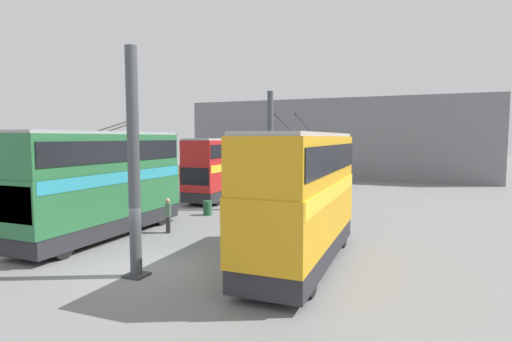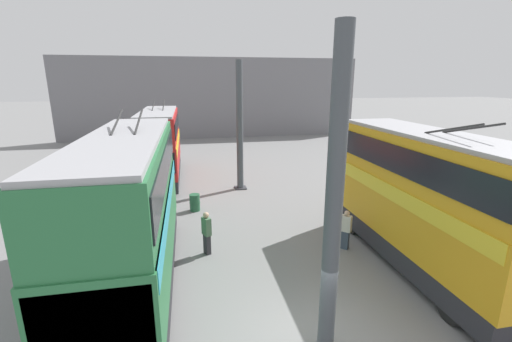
% 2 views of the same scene
% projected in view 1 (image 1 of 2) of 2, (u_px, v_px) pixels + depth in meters
% --- Properties ---
extents(ground_plane, '(240.00, 240.00, 0.00)m').
position_uv_depth(ground_plane, '(146.00, 271.00, 14.86)').
color(ground_plane, slate).
extents(depot_back_wall, '(0.50, 36.00, 9.54)m').
position_uv_depth(depot_back_wall, '(330.00, 139.00, 46.78)').
color(depot_back_wall, slate).
rests_on(depot_back_wall, ground_plane).
extents(support_column_near, '(0.75, 0.75, 8.11)m').
position_uv_depth(support_column_near, '(134.00, 167.00, 14.00)').
color(support_column_near, '#42474C').
rests_on(support_column_near, ground_plane).
extents(support_column_far, '(0.75, 0.75, 8.11)m').
position_uv_depth(support_column_far, '(270.00, 153.00, 27.37)').
color(support_column_far, '#42474C').
rests_on(support_column_far, ground_plane).
extents(bus_left_near, '(9.20, 2.54, 5.77)m').
position_uv_depth(bus_left_near, '(302.00, 190.00, 15.43)').
color(bus_left_near, black).
rests_on(bus_left_near, ground_plane).
extents(bus_right_mid, '(9.88, 2.54, 5.89)m').
position_uv_depth(bus_right_mid, '(102.00, 177.00, 19.77)').
color(bus_right_mid, black).
rests_on(bus_right_mid, ground_plane).
extents(bus_right_far, '(9.10, 2.54, 5.51)m').
position_uv_depth(bus_right_far, '(223.00, 165.00, 32.29)').
color(bus_right_far, black).
rests_on(bus_right_far, ground_plane).
extents(person_by_right_row, '(0.48, 0.40, 1.82)m').
position_uv_depth(person_by_right_row, '(168.00, 214.00, 20.78)').
color(person_by_right_row, '#2D2D33').
rests_on(person_by_right_row, ground_plane).
extents(person_by_left_row, '(0.46, 0.47, 1.71)m').
position_uv_depth(person_by_left_row, '(267.00, 228.00, 18.06)').
color(person_by_left_row, '#384251').
rests_on(person_by_left_row, ground_plane).
extents(oil_drum, '(0.58, 0.58, 0.93)m').
position_uv_depth(oil_drum, '(208.00, 208.00, 25.58)').
color(oil_drum, '#235638').
rests_on(oil_drum, ground_plane).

